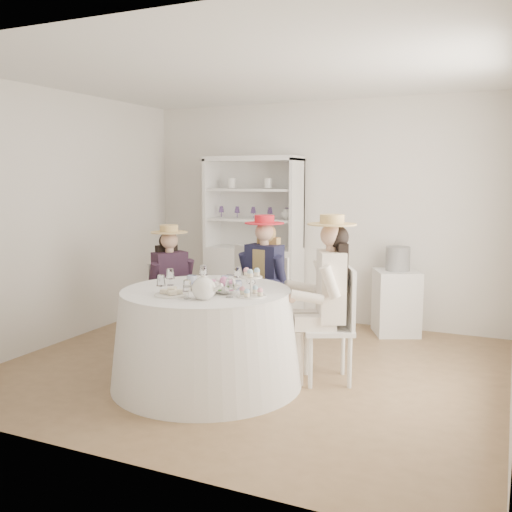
% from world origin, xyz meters
% --- Properties ---
extents(ground, '(4.50, 4.50, 0.00)m').
position_xyz_m(ground, '(0.00, 0.00, 0.00)').
color(ground, brown).
rests_on(ground, ground).
extents(ceiling, '(4.50, 4.50, 0.00)m').
position_xyz_m(ceiling, '(0.00, 0.00, 2.70)').
color(ceiling, white).
rests_on(ceiling, wall_back).
extents(wall_back, '(4.50, 0.00, 4.50)m').
position_xyz_m(wall_back, '(0.00, 2.00, 1.35)').
color(wall_back, silver).
rests_on(wall_back, ground).
extents(wall_front, '(4.50, 0.00, 4.50)m').
position_xyz_m(wall_front, '(0.00, -2.00, 1.35)').
color(wall_front, silver).
rests_on(wall_front, ground).
extents(wall_left, '(0.00, 4.50, 4.50)m').
position_xyz_m(wall_left, '(-2.25, 0.00, 1.35)').
color(wall_left, silver).
rests_on(wall_left, ground).
extents(tea_table, '(1.65, 1.65, 0.83)m').
position_xyz_m(tea_table, '(-0.17, -0.56, 0.41)').
color(tea_table, white).
rests_on(tea_table, ground).
extents(hutch, '(1.35, 0.81, 2.04)m').
position_xyz_m(hutch, '(-0.78, 1.77, 0.73)').
color(hutch, silver).
rests_on(hutch, ground).
extents(side_table, '(0.63, 0.63, 0.73)m').
position_xyz_m(side_table, '(1.02, 1.73, 0.37)').
color(side_table, silver).
rests_on(side_table, ground).
extents(hatbox, '(0.29, 0.29, 0.27)m').
position_xyz_m(hatbox, '(1.02, 1.73, 0.87)').
color(hatbox, black).
rests_on(hatbox, side_table).
extents(guest_left, '(0.56, 0.52, 1.31)m').
position_xyz_m(guest_left, '(-0.97, 0.13, 0.74)').
color(guest_left, silver).
rests_on(guest_left, ground).
extents(guest_mid, '(0.52, 0.55, 1.41)m').
position_xyz_m(guest_mid, '(-0.10, 0.50, 0.80)').
color(guest_mid, silver).
rests_on(guest_mid, ground).
extents(guest_right, '(0.62, 0.56, 1.47)m').
position_xyz_m(guest_right, '(0.76, -0.07, 0.83)').
color(guest_right, silver).
rests_on(guest_right, ground).
extents(spare_chair, '(0.58, 0.58, 1.01)m').
position_xyz_m(spare_chair, '(-0.55, 1.20, 0.54)').
color(spare_chair, silver).
rests_on(spare_chair, ground).
extents(teacup_a, '(0.13, 0.13, 0.08)m').
position_xyz_m(teacup_a, '(-0.39, -0.42, 0.87)').
color(teacup_a, white).
rests_on(teacup_a, tea_table).
extents(teacup_b, '(0.09, 0.09, 0.07)m').
position_xyz_m(teacup_b, '(-0.15, -0.25, 0.87)').
color(teacup_b, white).
rests_on(teacup_b, tea_table).
extents(teacup_c, '(0.10, 0.10, 0.07)m').
position_xyz_m(teacup_c, '(0.07, -0.45, 0.87)').
color(teacup_c, white).
rests_on(teacup_c, tea_table).
extents(flower_bowl, '(0.28, 0.28, 0.06)m').
position_xyz_m(flower_bowl, '(0.04, -0.63, 0.86)').
color(flower_bowl, white).
rests_on(flower_bowl, tea_table).
extents(flower_arrangement, '(0.17, 0.17, 0.06)m').
position_xyz_m(flower_arrangement, '(0.02, -0.63, 0.92)').
color(flower_arrangement, pink).
rests_on(flower_arrangement, tea_table).
extents(table_teapot, '(0.27, 0.19, 0.20)m').
position_xyz_m(table_teapot, '(0.01, -0.90, 0.92)').
color(table_teapot, white).
rests_on(table_teapot, tea_table).
extents(sandwich_plate, '(0.28, 0.28, 0.06)m').
position_xyz_m(sandwich_plate, '(-0.31, -0.88, 0.85)').
color(sandwich_plate, white).
rests_on(sandwich_plate, tea_table).
extents(cupcake_stand, '(0.24, 0.24, 0.22)m').
position_xyz_m(cupcake_stand, '(0.30, -0.65, 0.91)').
color(cupcake_stand, white).
rests_on(cupcake_stand, tea_table).
extents(stemware_set, '(0.83, 0.83, 0.15)m').
position_xyz_m(stemware_set, '(-0.17, -0.56, 0.91)').
color(stemware_set, white).
rests_on(stemware_set, tea_table).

